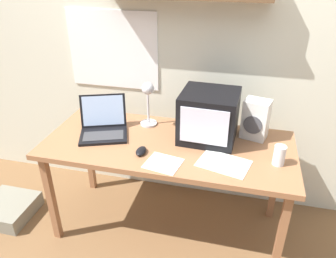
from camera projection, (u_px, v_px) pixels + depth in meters
The scene contains 12 objects.
ground_plane at pixel (168, 225), 2.47m from camera, with size 12.00×12.00×0.00m, color brown.
back_wall at pixel (185, 34), 2.27m from camera, with size 5.60×0.24×2.60m.
corner_desk at pixel (168, 151), 2.15m from camera, with size 1.61×0.71×0.72m.
crt_monitor at pixel (209, 116), 2.10m from camera, with size 0.37×0.36×0.32m.
laptop at pixel (103, 124), 2.21m from camera, with size 0.39×0.38×0.24m.
desk_lamp at pixel (148, 99), 2.22m from camera, with size 0.12×0.15×0.33m.
juice_glass at pixel (279, 156), 1.88m from camera, with size 0.07×0.07×0.12m.
space_heater at pixel (256, 119), 2.13m from camera, with size 0.19×0.16×0.26m.
computer_mouse at pixel (141, 151), 2.00m from camera, with size 0.06×0.11×0.03m.
loose_paper_near_monitor at pixel (224, 163), 1.91m from camera, with size 0.33×0.27×0.00m.
printed_handout at pixel (163, 163), 1.91m from camera, with size 0.23×0.21×0.00m.
floor_cushion at pixel (9, 209), 2.53m from camera, with size 0.37×0.37×0.12m.
Camera 1 is at (0.43, -1.77, 1.81)m, focal length 35.00 mm.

